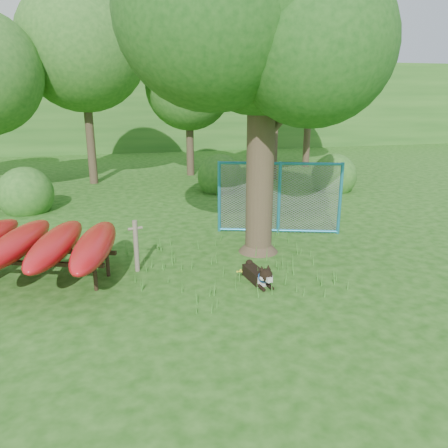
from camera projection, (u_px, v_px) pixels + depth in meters
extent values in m
plane|color=#18480E|center=(229.00, 288.00, 8.84)|extent=(80.00, 80.00, 0.00)
cylinder|color=#3B2E20|center=(261.00, 148.00, 10.20)|extent=(0.73, 0.73, 5.14)
cone|color=#3B2E20|center=(258.00, 241.00, 10.86)|extent=(1.09, 1.09, 0.51)
sphere|color=#194A15|center=(306.00, 35.00, 10.51)|extent=(3.70, 3.70, 3.70)
sphere|color=#194A15|center=(211.00, 11.00, 8.59)|extent=(3.90, 3.90, 3.90)
sphere|color=#194A15|center=(313.00, 44.00, 8.65)|extent=(3.29, 3.29, 3.29)
cylinder|color=#3B2E20|center=(285.00, 116.00, 10.20)|extent=(1.38, 0.82, 1.09)
cylinder|color=#3B2E20|center=(237.00, 98.00, 9.89)|extent=(1.17, 0.63, 1.05)
cylinder|color=#665B4C|center=(136.00, 246.00, 9.55)|extent=(0.13, 0.13, 1.16)
cylinder|color=#665B4C|center=(135.00, 228.00, 9.44)|extent=(0.32, 0.13, 0.06)
cylinder|color=black|center=(95.00, 278.00, 8.68)|extent=(0.10, 0.10, 0.51)
cylinder|color=black|center=(108.00, 265.00, 9.37)|extent=(0.10, 0.10, 0.51)
cube|color=black|center=(29.00, 263.00, 8.71)|extent=(2.94, 1.09, 0.08)
cube|color=black|center=(46.00, 251.00, 9.40)|extent=(2.94, 1.09, 0.08)
ellipsoid|color=red|center=(17.00, 243.00, 9.01)|extent=(1.40, 3.17, 0.49)
ellipsoid|color=red|center=(56.00, 244.00, 8.94)|extent=(1.30, 3.17, 0.49)
ellipsoid|color=red|center=(95.00, 245.00, 8.87)|extent=(1.20, 3.16, 0.49)
cube|color=black|center=(255.00, 275.00, 9.20)|extent=(0.36, 0.75, 0.25)
cube|color=beige|center=(261.00, 281.00, 8.92)|extent=(0.24, 0.17, 0.23)
sphere|color=black|center=(266.00, 275.00, 8.70)|extent=(0.27, 0.27, 0.27)
cube|color=beige|center=(269.00, 279.00, 8.60)|extent=(0.12, 0.16, 0.09)
sphere|color=beige|center=(263.00, 278.00, 8.67)|extent=(0.12, 0.12, 0.12)
sphere|color=beige|center=(270.00, 277.00, 8.73)|extent=(0.12, 0.12, 0.12)
cone|color=black|center=(262.00, 268.00, 8.67)|extent=(0.10, 0.12, 0.13)
cone|color=black|center=(268.00, 267.00, 8.72)|extent=(0.13, 0.14, 0.13)
cylinder|color=black|center=(261.00, 287.00, 8.77)|extent=(0.11, 0.32, 0.07)
cylinder|color=black|center=(269.00, 286.00, 8.84)|extent=(0.11, 0.32, 0.07)
sphere|color=black|center=(249.00, 263.00, 9.54)|extent=(0.17, 0.17, 0.17)
torus|color=#174AB0|center=(264.00, 276.00, 8.79)|extent=(0.27, 0.11, 0.26)
cylinder|color=teal|center=(219.00, 197.00, 12.26)|extent=(0.11, 0.11, 2.01)
cylinder|color=teal|center=(279.00, 198.00, 12.14)|extent=(0.11, 0.11, 2.01)
cylinder|color=teal|center=(340.00, 199.00, 12.03)|extent=(0.11, 0.11, 2.01)
cylinder|color=teal|center=(280.00, 163.00, 11.87)|extent=(3.21, 1.12, 0.08)
cylinder|color=teal|center=(278.00, 230.00, 12.41)|extent=(3.21, 1.12, 0.08)
plane|color=slate|center=(279.00, 198.00, 12.14)|extent=(3.18, 1.05, 3.35)
cylinder|color=#3D802A|center=(240.00, 276.00, 9.14)|extent=(0.02, 0.02, 0.23)
sphere|color=yellow|center=(240.00, 271.00, 9.11)|extent=(0.04, 0.04, 0.04)
sphere|color=yellow|center=(241.00, 270.00, 9.14)|extent=(0.04, 0.04, 0.04)
sphere|color=yellow|center=(237.00, 272.00, 9.12)|extent=(0.04, 0.04, 0.04)
sphere|color=yellow|center=(241.00, 272.00, 9.09)|extent=(0.04, 0.04, 0.04)
sphere|color=yellow|center=(239.00, 271.00, 9.07)|extent=(0.04, 0.04, 0.04)
cylinder|color=#3B2E20|center=(89.00, 122.00, 18.54)|extent=(0.36, 0.36, 5.25)
sphere|color=#295F1E|center=(82.00, 47.00, 17.68)|extent=(5.20, 5.20, 5.20)
cylinder|color=#3B2E20|center=(190.00, 135.00, 20.72)|extent=(0.36, 0.36, 3.85)
sphere|color=#295F1E|center=(189.00, 86.00, 20.09)|extent=(4.00, 4.00, 4.00)
cylinder|color=#3B2E20|center=(274.00, 127.00, 19.55)|extent=(0.36, 0.36, 4.76)
sphere|color=#295F1E|center=(276.00, 62.00, 18.78)|extent=(4.80, 4.80, 4.80)
cylinder|color=#3B2E20|center=(308.00, 120.00, 23.02)|extent=(0.36, 0.36, 4.90)
sphere|color=#295F1E|center=(311.00, 64.00, 22.22)|extent=(4.60, 4.60, 4.60)
sphere|color=#295F1E|center=(28.00, 211.00, 14.63)|extent=(1.80, 1.80, 1.80)
sphere|color=#295F1E|center=(333.00, 191.00, 17.80)|extent=(1.80, 1.80, 1.80)
sphere|color=#295F1E|center=(220.00, 191.00, 17.67)|extent=(1.80, 1.80, 1.80)
cube|color=#295F1E|center=(138.00, 105.00, 34.00)|extent=(80.00, 12.00, 6.00)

